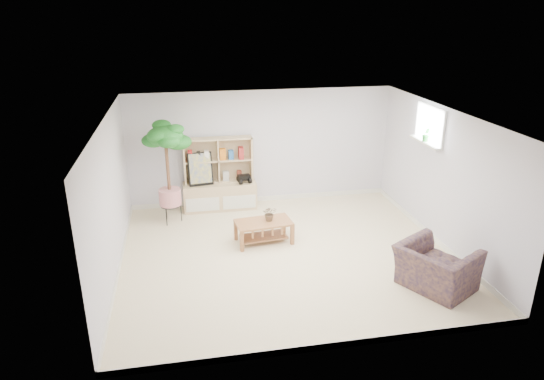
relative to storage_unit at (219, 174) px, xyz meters
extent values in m
cube|color=beige|center=(0.92, -2.24, -0.75)|extent=(5.50, 5.00, 0.01)
cube|color=white|center=(0.92, -2.24, 1.65)|extent=(5.50, 5.00, 0.01)
cube|color=silver|center=(0.92, 0.26, 0.45)|extent=(5.50, 0.01, 2.40)
cube|color=silver|center=(0.92, -4.74, 0.45)|extent=(5.50, 0.01, 2.40)
cube|color=silver|center=(-1.83, -2.24, 0.45)|extent=(0.01, 5.00, 2.40)
cube|color=silver|center=(3.67, -2.24, 0.45)|extent=(0.01, 5.00, 2.40)
cube|color=silver|center=(3.59, -1.64, 0.93)|extent=(0.14, 1.00, 0.04)
imported|color=#1F6520|center=(0.74, -1.67, -0.21)|extent=(0.27, 0.24, 0.27)
imported|color=#0E0D35|center=(2.89, -3.67, -0.36)|extent=(1.30, 1.35, 0.77)
imported|color=#16611A|center=(3.59, -1.64, 1.08)|extent=(0.17, 0.15, 0.26)
camera|label=1|loc=(-0.67, -9.41, 3.21)|focal=32.00mm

